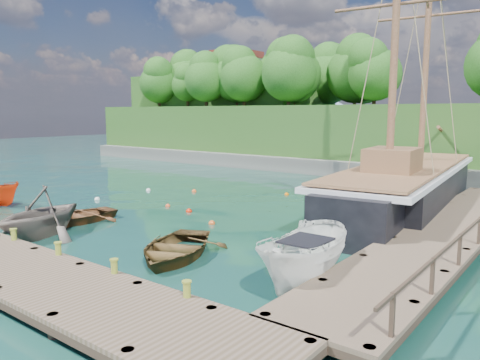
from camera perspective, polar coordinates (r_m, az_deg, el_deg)
The scene contains 21 objects.
ground at distance 21.73m, azimuth -12.36°, elevation -6.26°, with size 160.00×160.00×0.00m, color #103527.
dock_near at distance 16.55m, azimuth -25.41°, elevation -9.93°, with size 20.00×3.20×1.10m.
dock_east at distance 21.58m, azimuth 24.08°, elevation -5.71°, with size 3.20×24.00×1.10m.
bollard_1 at distance 19.85m, azimuth -25.72°, elevation -8.29°, with size 0.26×0.26×0.45m, color olive.
bollard_2 at distance 17.32m, azimuth -21.14°, elevation -10.39°, with size 0.26×0.26×0.45m, color olive.
bollard_3 at distance 14.97m, azimuth -14.96°, elevation -13.08°, with size 0.26×0.26×0.45m, color olive.
bollard_4 at distance 12.88m, azimuth -6.43°, elevation -16.46°, with size 0.26×0.26×0.45m, color olive.
rowboat_0 at distance 24.50m, azimuth -19.41°, elevation -4.89°, with size 2.95×4.12×0.85m, color brown.
rowboat_1 at distance 22.37m, azimuth -22.99°, elevation -6.32°, with size 3.82×4.42×2.33m, color #6C6057.
rowboat_2 at distance 17.89m, azimuth -7.92°, elevation -9.31°, with size 3.31×4.63×0.96m, color #4D381B.
cabin_boat_white at distance 15.27m, azimuth 7.92°, elevation -12.44°, with size 1.90×5.04×1.95m, color white.
schooner at distance 27.69m, azimuth 19.47°, elevation -1.20°, with size 6.35×26.14×18.90m.
mooring_buoy_0 at distance 30.25m, azimuth -17.01°, elevation -2.34°, with size 0.34×0.34×0.34m, color white.
mooring_buoy_1 at distance 27.27m, azimuth -8.80°, elevation -3.20°, with size 0.28×0.28×0.28m, color #E84D21.
mooring_buoy_2 at distance 25.63m, azimuth -6.24°, elevation -3.89°, with size 0.34×0.34×0.34m, color red.
mooring_buoy_3 at distance 25.29m, azimuth 8.21°, elevation -4.09°, with size 0.32×0.32×0.32m, color silver.
mooring_buoy_4 at distance 31.97m, azimuth -5.62°, elevation -1.45°, with size 0.33×0.33×0.33m, color #E7581E.
mooring_buoy_5 at distance 30.79m, azimuth 5.70°, elevation -1.83°, with size 0.28×0.28×0.28m, color #F76E00.
mooring_buoy_6 at distance 32.89m, azimuth -11.11°, elevation -1.30°, with size 0.32×0.32×0.32m, color silver.
mooring_buoy_7 at distance 22.81m, azimuth -3.45°, elevation -5.38°, with size 0.32×0.32×0.32m, color #E15A1E.
headland at distance 53.43m, azimuth 4.62°, elevation 8.42°, with size 51.00×19.31×12.90m.
Camera 1 is at (16.17, -13.48, 5.38)m, focal length 35.00 mm.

